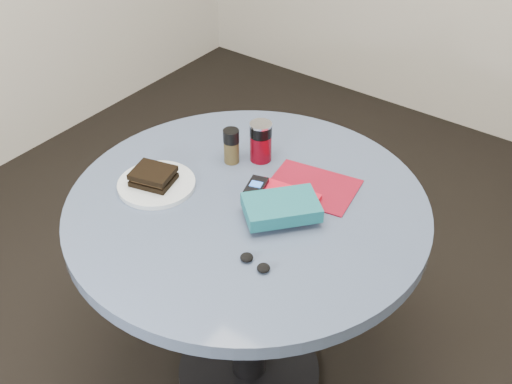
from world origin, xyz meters
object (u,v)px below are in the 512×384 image
Objects in this scene: sandwich at (153,176)px; novel at (281,207)px; magazine at (312,187)px; headphones at (255,263)px; plate at (157,184)px; mp3_player at (256,186)px; soda_can at (261,142)px; red_book at (283,199)px; pepper_grinder at (231,146)px; table at (248,247)px.

sandwich is 0.68× the size of novel.
magazine is 2.69× the size of headphones.
mp3_player is (0.25, 0.14, 0.02)m from plate.
headphones is at bearing -55.68° from soda_can.
red_book is 0.26m from headphones.
pepper_grinder reaches higher than novel.
headphones reaches higher than plate.
sandwich is (-0.01, -0.00, 0.03)m from plate.
table is 4.11× the size of magazine.
headphones reaches higher than magazine.
novel is at bearing -68.85° from red_book.
soda_can is (0.16, 0.29, 0.03)m from sandwich.
plate is (-0.25, -0.09, 0.17)m from table.
soda_can is at bearing 116.12° from table.
soda_can is at bearing 124.32° from headphones.
table is at bearing 131.41° from headphones.
soda_can reaches higher than mp3_player.
plate is 2.33× the size of mp3_player.
table is 0.34m from sandwich.
soda_can is 0.64× the size of novel.
table is at bearing 20.26° from plate.
pepper_grinder is 0.25m from red_book.
red_book is at bearing -114.53° from magazine.
red_book is at bearing 70.00° from novel.
table is 0.32m from plate.
table is 10.59× the size of mp3_player.
soda_can is at bearing 161.97° from magazine.
headphones is (0.16, -0.19, 0.17)m from table.
magazine is 0.35m from headphones.
mp3_player is at bearing -143.05° from magazine.
red_book is (0.08, 0.06, 0.18)m from table.
novel is (0.27, -0.13, -0.02)m from pepper_grinder.
pepper_grinder is (0.10, 0.23, 0.02)m from sandwich.
soda_can is 0.51× the size of magazine.
soda_can is 0.22m from red_book.
novel is (0.03, -0.06, 0.03)m from red_book.
magazine is 0.11m from red_book.
novel is at bearing 105.29° from headphones.
soda_can reaches higher than magazine.
sandwich reaches higher than mp3_player.
soda_can is at bearing 44.64° from pepper_grinder.
magazine is at bearing 57.07° from table.
soda_can is 0.29m from novel.
mp3_player is at bearing -29.12° from pepper_grinder.
pepper_grinder is at bearing 104.66° from novel.
mp3_player is at bearing 29.33° from plate.
novel is 2.05× the size of mp3_player.
novel is at bearing -26.21° from pepper_grinder.
plate is 0.44m from magazine.
pepper_grinder reaches higher than magazine.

